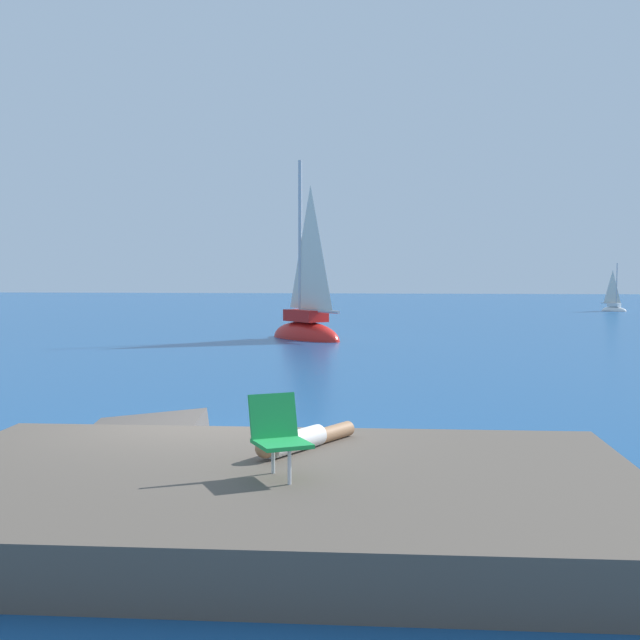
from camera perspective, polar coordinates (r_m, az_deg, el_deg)
name	(u,v)px	position (r m, az deg, el deg)	size (l,w,h in m)	color
ground_plane	(213,459)	(11.48, -7.36, -9.46)	(160.00, 160.00, 0.00)	navy
shore_ledge	(274,497)	(8.56, -3.20, -12.09)	(7.42, 4.70, 0.54)	brown
boulder_seaward	(345,470)	(10.79, 1.72, -10.28)	(1.46, 1.17, 0.80)	#534842
boulder_inland	(147,455)	(11.89, -11.84, -9.06)	(1.58, 1.26, 0.87)	#574F48
sailboat_near	(306,328)	(30.77, -0.97, -0.58)	(3.53, 3.72, 7.29)	red
sailboat_far	(614,308)	(54.74, 19.55, 0.76)	(1.61, 1.67, 3.30)	white
person_sunbather	(302,440)	(9.44, -1.22, -8.22)	(0.97, 1.60, 0.25)	white
beach_chair	(278,432)	(8.19, -2.91, -7.70)	(0.70, 0.75, 0.80)	green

